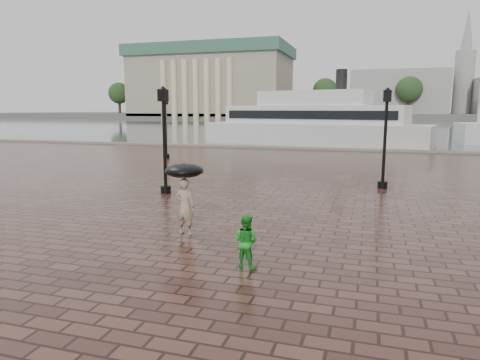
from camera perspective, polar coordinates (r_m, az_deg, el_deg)
The scene contains 11 objects.
ground at distance 7.75m, azimuth -3.28°, elevation -18.17°, with size 300.00×300.00×0.00m, color #341C17.
harbour_water at distance 98.52m, azimuth 15.79°, elevation 7.02°, with size 240.00×240.00×0.00m, color #4C595D.
quay_edge at distance 38.67m, azimuth 13.46°, elevation 3.87°, with size 80.00×0.60×0.30m, color slate.
far_shore at distance 166.46m, azimuth 16.42°, elevation 8.19°, with size 300.00×60.00×2.00m, color #4C4C47.
museum at distance 161.91m, azimuth -3.82°, elevation 13.10°, with size 57.00×32.50×26.00m.
far_trees at distance 144.56m, azimuth 16.45°, elevation 11.39°, with size 188.00×8.00×13.50m.
street_lamps at distance 23.02m, azimuth -1.74°, elevation 6.31°, with size 15.44×12.44×4.40m.
adult_pedestrian at distance 12.37m, azimuth -7.35°, elevation -3.53°, with size 0.60×0.40×1.65m, color tan.
child_pedestrian at distance 9.81m, azimuth 0.78°, elevation -8.18°, with size 0.60×0.47×1.24m, color #1B9526.
ferry_near at distance 43.88m, azimuth 9.80°, elevation 7.51°, with size 22.95×10.17×7.32m.
umbrella at distance 12.18m, azimuth -7.45°, elevation 1.24°, with size 1.10×1.10×1.13m.
Camera 1 is at (2.42, -6.42, 3.59)m, focal length 32.00 mm.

